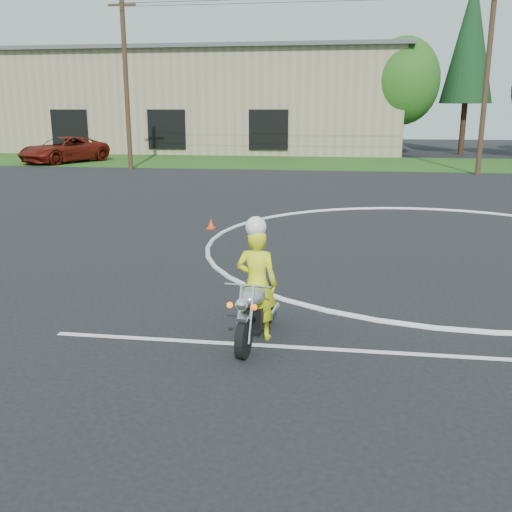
# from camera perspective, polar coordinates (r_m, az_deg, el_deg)

# --- Properties ---
(ground) EXTENTS (120.00, 120.00, 0.00)m
(ground) POSITION_cam_1_polar(r_m,az_deg,el_deg) (12.83, 19.63, -2.33)
(ground) COLOR black
(ground) RESTS_ON ground
(grass_strip) EXTENTS (120.00, 10.00, 0.02)m
(grass_strip) POSITION_cam_1_polar(r_m,az_deg,el_deg) (39.30, 12.14, 9.03)
(grass_strip) COLOR #1E4714
(grass_strip) RESTS_ON ground
(course_markings) EXTENTS (19.05, 19.05, 0.12)m
(course_markings) POSITION_cam_1_polar(r_m,az_deg,el_deg) (17.45, 23.94, 1.59)
(course_markings) COLOR silver
(course_markings) RESTS_ON ground
(primary_motorcycle) EXTENTS (0.70, 2.01, 1.06)m
(primary_motorcycle) POSITION_cam_1_polar(r_m,az_deg,el_deg) (8.86, -0.07, -5.37)
(primary_motorcycle) COLOR black
(primary_motorcycle) RESTS_ON ground
(rider_primary_grp) EXTENTS (0.69, 0.49, 1.96)m
(rider_primary_grp) POSITION_cam_1_polar(r_m,az_deg,el_deg) (8.86, 0.06, -2.44)
(rider_primary_grp) COLOR yellow
(rider_primary_grp) RESTS_ON ground
(pickup_grp) EXTENTS (5.14, 6.82, 1.72)m
(pickup_grp) POSITION_cam_1_polar(r_m,az_deg,el_deg) (41.22, -18.66, 10.03)
(pickup_grp) COLOR #5F130A
(pickup_grp) RESTS_ON ground
(warehouse) EXTENTS (41.00, 17.00, 8.30)m
(warehouse) POSITION_cam_1_polar(r_m,az_deg,el_deg) (54.28, -8.55, 15.00)
(warehouse) COLOR tan
(warehouse) RESTS_ON ground
(utility_poles) EXTENTS (41.60, 1.12, 10.00)m
(utility_poles) POSITION_cam_1_polar(r_m,az_deg,el_deg) (33.96, 22.08, 16.29)
(utility_poles) COLOR #473321
(utility_poles) RESTS_ON ground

